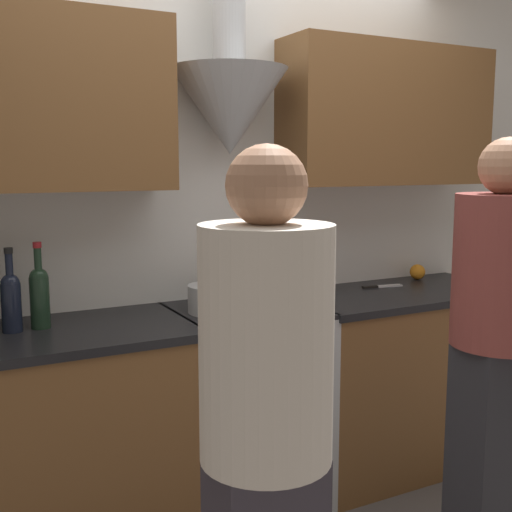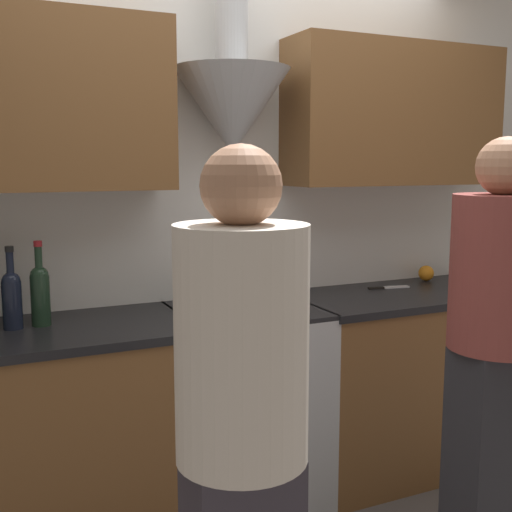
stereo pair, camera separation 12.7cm
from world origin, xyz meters
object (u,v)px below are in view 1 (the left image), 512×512
wine_bottle_6 (39,294)px  mixing_bowl (276,299)px  stock_pot (217,298)px  stove_range (246,405)px  wine_bottle_5 (11,299)px  person_foreground_right (499,344)px  orange_fruit (417,272)px  person_foreground_left (266,443)px

wine_bottle_6 → mixing_bowl: (1.01, -0.10, -0.10)m
stock_pot → wine_bottle_6: bearing=174.5°
mixing_bowl → stove_range: bearing=167.7°
wine_bottle_5 → wine_bottle_6: (0.11, 0.01, 0.01)m
stock_pot → stove_range: bearing=1.0°
stock_pot → mixing_bowl: stock_pot is taller
wine_bottle_6 → mixing_bowl: size_ratio=1.62×
mixing_bowl → person_foreground_right: bearing=-64.2°
wine_bottle_5 → orange_fruit: bearing=3.8°
wine_bottle_5 → stock_pot: size_ratio=1.28×
person_foreground_left → mixing_bowl: bearing=59.6°
stove_range → orange_fruit: size_ratio=10.79×
stove_range → mixing_bowl: mixing_bowl is taller
orange_fruit → person_foreground_right: person_foreground_right is taller
stove_range → mixing_bowl: 0.51m
wine_bottle_5 → orange_fruit: wine_bottle_5 is taller
person_foreground_left → person_foreground_right: bearing=14.8°
orange_fruit → person_foreground_left: (-1.73, -1.41, -0.07)m
stove_range → person_foreground_left: bearing=-114.6°
wine_bottle_6 → orange_fruit: (2.05, 0.13, -0.09)m
wine_bottle_5 → stove_range: bearing=-3.4°
stock_pot → person_foreground_left: 1.28m
stock_pot → mixing_bowl: size_ratio=1.22×
wine_bottle_5 → mixing_bowl: 1.12m
wine_bottle_6 → stock_pot: size_ratio=1.33×
stock_pot → person_foreground_right: bearing=-52.3°
wine_bottle_6 → person_foreground_left: (0.31, -1.28, -0.16)m
orange_fruit → person_foreground_right: (-0.61, -1.12, -0.05)m
stove_range → mixing_bowl: bearing=-12.3°
person_foreground_left → stock_pot: bearing=71.0°
person_foreground_right → mixing_bowl: bearing=115.8°
stock_pot → mixing_bowl: (0.28, -0.03, -0.03)m
stove_range → wine_bottle_5: size_ratio=2.80×
orange_fruit → mixing_bowl: bearing=-167.5°
person_foreground_right → stove_range: bearing=121.8°
wine_bottle_6 → stock_pot: (0.73, -0.07, -0.08)m
mixing_bowl → person_foreground_left: person_foreground_left is taller
stock_pot → person_foreground_left: size_ratio=0.16×
orange_fruit → person_foreground_left: size_ratio=0.05×
person_foreground_right → orange_fruit: bearing=61.4°
wine_bottle_6 → stock_pot: bearing=-5.5°
wine_bottle_6 → person_foreground_right: bearing=-34.4°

